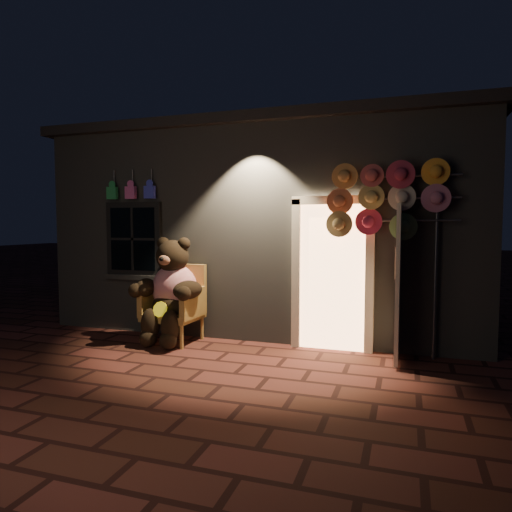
% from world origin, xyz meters
% --- Properties ---
extents(ground, '(60.00, 60.00, 0.00)m').
position_xyz_m(ground, '(0.00, 0.00, 0.00)').
color(ground, '#592822').
rests_on(ground, ground).
extents(shop_building, '(7.30, 5.95, 3.51)m').
position_xyz_m(shop_building, '(0.00, 3.99, 1.74)').
color(shop_building, slate).
rests_on(shop_building, ground).
extents(wicker_armchair, '(0.84, 0.77, 1.17)m').
position_xyz_m(wicker_armchair, '(-0.99, 1.18, 0.58)').
color(wicker_armchair, '#B58B46').
rests_on(wicker_armchair, ground).
extents(teddy_bear, '(1.15, 0.92, 1.59)m').
position_xyz_m(teddy_bear, '(-1.00, 1.03, 0.80)').
color(teddy_bear, red).
rests_on(teddy_bear, ground).
extents(hat_rack, '(1.67, 0.22, 2.64)m').
position_xyz_m(hat_rack, '(2.06, 1.28, 2.13)').
color(hat_rack, '#59595E').
rests_on(hat_rack, ground).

